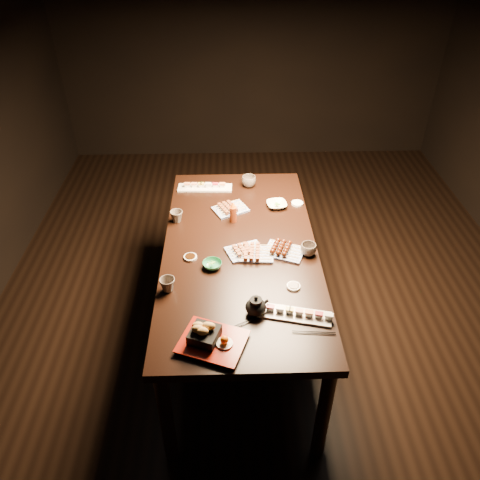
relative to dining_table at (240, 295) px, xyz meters
name	(u,v)px	position (x,y,z in m)	size (l,w,h in m)	color
ground	(267,303)	(0.21, 0.31, -0.38)	(5.00, 5.00, 0.00)	black
dining_table	(240,295)	(0.00, 0.00, 0.00)	(0.90, 1.80, 0.75)	black
sushi_platter_near	(294,312)	(0.25, -0.56, 0.40)	(0.36, 0.10, 0.04)	white
sushi_platter_far	(205,186)	(-0.23, 0.70, 0.40)	(0.38, 0.11, 0.05)	white
yakitori_plate_center	(245,249)	(0.03, -0.04, 0.40)	(0.21, 0.15, 0.05)	#828EB6
yakitori_plate_right	(255,252)	(0.08, -0.07, 0.40)	(0.21, 0.15, 0.05)	#828EB6
yakitori_plate_left	(230,207)	(-0.05, 0.41, 0.40)	(0.21, 0.15, 0.05)	#828EB6
tsukune_plate	(284,249)	(0.25, -0.05, 0.40)	(0.22, 0.16, 0.06)	#828EB6
edamame_bowl_green	(212,265)	(-0.16, -0.17, 0.39)	(0.11, 0.11, 0.03)	#2B8452
edamame_bowl_cream	(277,205)	(0.26, 0.44, 0.39)	(0.13, 0.13, 0.03)	beige
tempura_tray	(212,336)	(-0.15, -0.73, 0.43)	(0.29, 0.23, 0.11)	black
teacup_near_left	(168,285)	(-0.39, -0.36, 0.41)	(0.08, 0.08, 0.08)	brown
teacup_mid_right	(308,249)	(0.39, -0.07, 0.41)	(0.09, 0.09, 0.07)	brown
teacup_far_left	(177,216)	(-0.39, 0.29, 0.41)	(0.08, 0.08, 0.07)	brown
teacup_far_right	(249,181)	(0.08, 0.72, 0.41)	(0.10, 0.10, 0.08)	brown
teapot	(256,305)	(0.06, -0.53, 0.43)	(0.12, 0.12, 0.11)	black
condiment_bottle	(233,212)	(-0.04, 0.28, 0.45)	(0.05, 0.05, 0.14)	maroon
sauce_dish_west	(190,257)	(-0.29, -0.09, 0.38)	(0.08, 0.08, 0.01)	white
sauce_dish_east	(297,203)	(0.40, 0.47, 0.38)	(0.08, 0.08, 0.01)	white
sauce_dish_se	(294,286)	(0.27, -0.35, 0.38)	(0.07, 0.07, 0.01)	white
sauce_dish_nw	(186,187)	(-0.37, 0.71, 0.38)	(0.08, 0.08, 0.01)	white
chopsticks_near	(237,326)	(-0.04, -0.62, 0.38)	(0.24, 0.02, 0.01)	black
chopsticks_se	(314,333)	(0.33, -0.68, 0.38)	(0.20, 0.02, 0.01)	black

